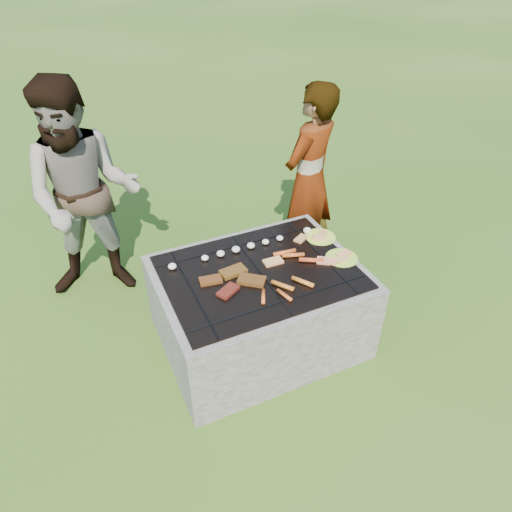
{
  "coord_description": "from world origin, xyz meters",
  "views": [
    {
      "loc": [
        -0.99,
        -2.07,
        2.41
      ],
      "look_at": [
        0.0,
        0.05,
        0.7
      ],
      "focal_mm": 32.0,
      "sensor_mm": 36.0,
      "label": 1
    }
  ],
  "objects_px": {
    "plate_near": "(342,258)",
    "cook": "(309,179)",
    "fire_pit": "(259,309)",
    "bystander": "(85,196)",
    "plate_far": "(320,237)"
  },
  "relations": [
    {
      "from": "fire_pit",
      "to": "plate_near",
      "type": "relative_size",
      "value": 4.97
    },
    {
      "from": "fire_pit",
      "to": "plate_far",
      "type": "bearing_deg",
      "value": 17.35
    },
    {
      "from": "plate_near",
      "to": "cook",
      "type": "xyz_separation_m",
      "value": [
        0.22,
        0.84,
        0.15
      ]
    },
    {
      "from": "plate_far",
      "to": "plate_near",
      "type": "height_order",
      "value": "same"
    },
    {
      "from": "fire_pit",
      "to": "cook",
      "type": "height_order",
      "value": "cook"
    },
    {
      "from": "plate_far",
      "to": "plate_near",
      "type": "xyz_separation_m",
      "value": [
        0.0,
        -0.27,
        0.0
      ]
    },
    {
      "from": "plate_near",
      "to": "cook",
      "type": "bearing_deg",
      "value": 74.99
    },
    {
      "from": "fire_pit",
      "to": "cook",
      "type": "xyz_separation_m",
      "value": [
        0.79,
        0.74,
        0.48
      ]
    },
    {
      "from": "plate_near",
      "to": "cook",
      "type": "distance_m",
      "value": 0.88
    },
    {
      "from": "fire_pit",
      "to": "plate_near",
      "type": "distance_m",
      "value": 0.66
    },
    {
      "from": "plate_far",
      "to": "cook",
      "type": "relative_size",
      "value": 0.18
    },
    {
      "from": "bystander",
      "to": "fire_pit",
      "type": "bearing_deg",
      "value": -32.85
    },
    {
      "from": "fire_pit",
      "to": "plate_far",
      "type": "xyz_separation_m",
      "value": [
        0.56,
        0.17,
        0.33
      ]
    },
    {
      "from": "fire_pit",
      "to": "plate_far",
      "type": "distance_m",
      "value": 0.67
    },
    {
      "from": "fire_pit",
      "to": "cook",
      "type": "distance_m",
      "value": 1.18
    }
  ]
}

